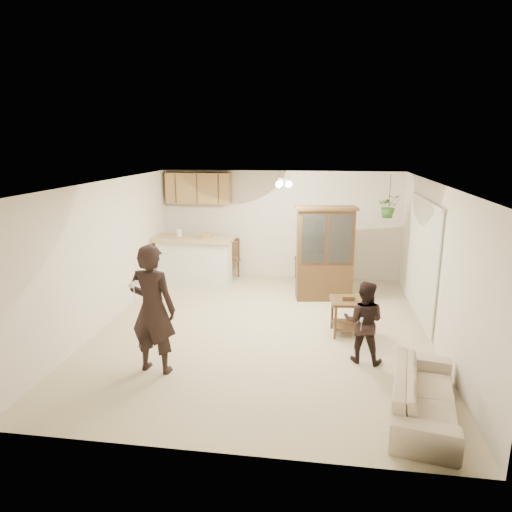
# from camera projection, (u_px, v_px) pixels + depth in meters

# --- Properties ---
(floor) EXTENTS (6.50, 6.50, 0.00)m
(floor) POSITION_uv_depth(u_px,v_px,m) (263.00, 329.00, 7.84)
(floor) COLOR beige
(floor) RESTS_ON ground
(ceiling) EXTENTS (5.50, 6.50, 0.02)m
(ceiling) POSITION_uv_depth(u_px,v_px,m) (264.00, 183.00, 7.23)
(ceiling) COLOR white
(ceiling) RESTS_ON wall_back
(wall_back) EXTENTS (5.50, 0.02, 2.50)m
(wall_back) POSITION_uv_depth(u_px,v_px,m) (281.00, 225.00, 10.66)
(wall_back) COLOR beige
(wall_back) RESTS_ON ground
(wall_front) EXTENTS (5.50, 0.02, 2.50)m
(wall_front) POSITION_uv_depth(u_px,v_px,m) (221.00, 342.00, 4.42)
(wall_front) COLOR beige
(wall_front) RESTS_ON ground
(wall_left) EXTENTS (0.02, 6.50, 2.50)m
(wall_left) POSITION_uv_depth(u_px,v_px,m) (106.00, 254.00, 7.92)
(wall_left) COLOR beige
(wall_left) RESTS_ON ground
(wall_right) EXTENTS (0.02, 6.50, 2.50)m
(wall_right) POSITION_uv_depth(u_px,v_px,m) (437.00, 265.00, 7.16)
(wall_right) COLOR beige
(wall_right) RESTS_ON ground
(breakfast_bar) EXTENTS (1.60, 0.55, 1.00)m
(breakfast_bar) POSITION_uv_depth(u_px,v_px,m) (195.00, 263.00, 10.23)
(breakfast_bar) COLOR silver
(breakfast_bar) RESTS_ON floor
(bar_top) EXTENTS (1.75, 0.70, 0.08)m
(bar_top) POSITION_uv_depth(u_px,v_px,m) (194.00, 239.00, 10.10)
(bar_top) COLOR tan
(bar_top) RESTS_ON breakfast_bar
(upper_cabinets) EXTENTS (1.50, 0.34, 0.70)m
(upper_cabinets) POSITION_uv_depth(u_px,v_px,m) (199.00, 188.00, 10.54)
(upper_cabinets) COLOR olive
(upper_cabinets) RESTS_ON wall_back
(vertical_blinds) EXTENTS (0.06, 2.30, 2.10)m
(vertical_blinds) POSITION_uv_depth(u_px,v_px,m) (421.00, 260.00, 8.06)
(vertical_blinds) COLOR beige
(vertical_blinds) RESTS_ON wall_right
(ceiling_fixture) EXTENTS (0.36, 0.36, 0.20)m
(ceiling_fixture) POSITION_uv_depth(u_px,v_px,m) (283.00, 183.00, 8.38)
(ceiling_fixture) COLOR #FDE4BE
(ceiling_fixture) RESTS_ON ceiling
(hanging_plant) EXTENTS (0.43, 0.37, 0.48)m
(hanging_plant) POSITION_uv_depth(u_px,v_px,m) (389.00, 206.00, 9.38)
(hanging_plant) COLOR #315E25
(hanging_plant) RESTS_ON ceiling
(plant_cord) EXTENTS (0.01, 0.01, 0.65)m
(plant_cord) POSITION_uv_depth(u_px,v_px,m) (390.00, 190.00, 9.30)
(plant_cord) COLOR #29231E
(plant_cord) RESTS_ON ceiling
(sofa) EXTENTS (1.06, 1.98, 0.73)m
(sofa) POSITION_uv_depth(u_px,v_px,m) (425.00, 387.00, 5.31)
(sofa) COLOR beige
(sofa) RESTS_ON floor
(adult) EXTENTS (0.71, 0.52, 1.80)m
(adult) POSITION_uv_depth(u_px,v_px,m) (153.00, 310.00, 6.23)
(adult) COLOR black
(adult) RESTS_ON floor
(child) EXTENTS (0.75, 0.64, 1.35)m
(child) POSITION_uv_depth(u_px,v_px,m) (364.00, 318.00, 6.56)
(child) COLOR black
(child) RESTS_ON floor
(china_hutch) EXTENTS (1.26, 0.63, 1.90)m
(china_hutch) POSITION_uv_depth(u_px,v_px,m) (325.00, 254.00, 9.18)
(china_hutch) COLOR #3C2516
(china_hutch) RESTS_ON floor
(side_table) EXTENTS (0.60, 0.60, 0.67)m
(side_table) POSITION_uv_depth(u_px,v_px,m) (347.00, 316.00, 7.59)
(side_table) COLOR #3C2516
(side_table) RESTS_ON floor
(chair_bar) EXTENTS (0.56, 0.56, 1.02)m
(chair_bar) POSITION_uv_depth(u_px,v_px,m) (214.00, 267.00, 10.65)
(chair_bar) COLOR #3C2516
(chair_bar) RESTS_ON floor
(chair_hutch_left) EXTENTS (0.53, 0.53, 0.94)m
(chair_hutch_left) POSITION_uv_depth(u_px,v_px,m) (229.00, 267.00, 10.76)
(chair_hutch_left) COLOR #3C2516
(chair_hutch_left) RESTS_ON floor
(chair_hutch_right) EXTENTS (0.58, 0.58, 1.15)m
(chair_hutch_right) POSITION_uv_depth(u_px,v_px,m) (306.00, 268.00, 10.48)
(chair_hutch_right) COLOR #3C2516
(chair_hutch_right) RESTS_ON floor
(controller_adult) EXTENTS (0.07, 0.16, 0.05)m
(controller_adult) POSITION_uv_depth(u_px,v_px,m) (134.00, 284.00, 5.71)
(controller_adult) COLOR silver
(controller_adult) RESTS_ON adult
(controller_child) EXTENTS (0.05, 0.11, 0.03)m
(controller_child) POSITION_uv_depth(u_px,v_px,m) (362.00, 320.00, 6.28)
(controller_child) COLOR silver
(controller_child) RESTS_ON child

